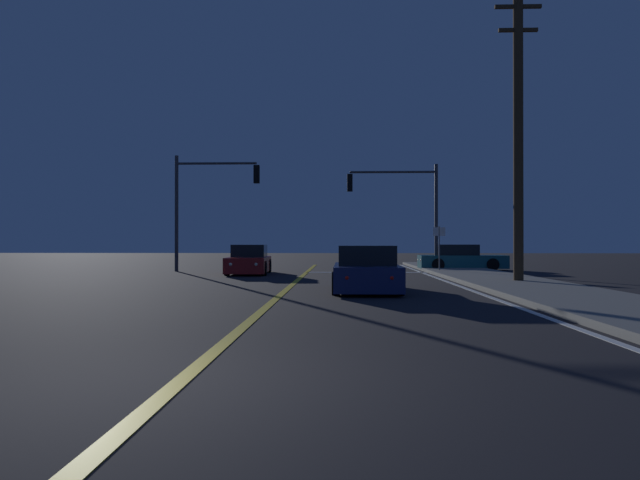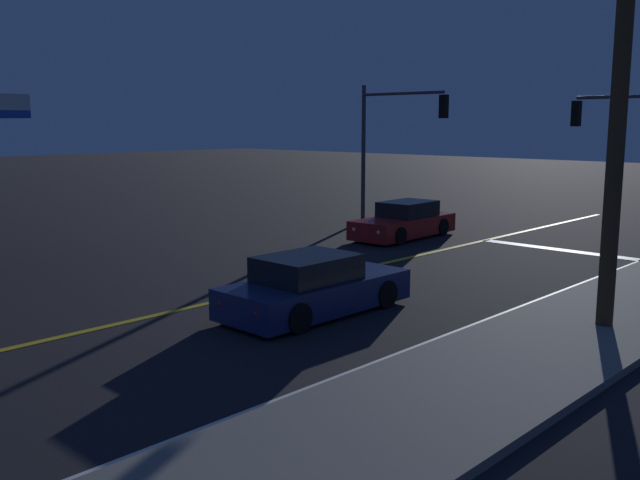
% 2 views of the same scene
% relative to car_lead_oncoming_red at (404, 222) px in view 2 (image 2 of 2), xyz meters
% --- Properties ---
extents(sidewalk_right, '(3.20, 44.56, 0.15)m').
position_rel_car_lead_oncoming_red_xyz_m(sidewalk_right, '(9.94, -9.41, -0.51)').
color(sidewalk_right, slate).
rests_on(sidewalk_right, ground).
extents(lane_line_center, '(0.20, 42.08, 0.01)m').
position_rel_car_lead_oncoming_red_xyz_m(lane_line_center, '(2.56, -9.41, -0.58)').
color(lane_line_center, gold).
rests_on(lane_line_center, ground).
extents(lane_line_edge_right, '(0.16, 42.08, 0.01)m').
position_rel_car_lead_oncoming_red_xyz_m(lane_line_edge_right, '(8.09, -9.41, -0.58)').
color(lane_line_edge_right, white).
rests_on(lane_line_edge_right, ground).
extents(stop_bar, '(5.77, 0.50, 0.01)m').
position_rel_car_lead_oncoming_red_xyz_m(stop_bar, '(5.45, 1.47, -0.58)').
color(stop_bar, white).
rests_on(stop_bar, ground).
extents(car_lead_oncoming_red, '(1.99, 4.70, 1.34)m').
position_rel_car_lead_oncoming_red_xyz_m(car_lead_oncoming_red, '(0.00, 0.00, 0.00)').
color(car_lead_oncoming_red, maroon).
rests_on(car_lead_oncoming_red, ground).
extents(car_far_approaching_navy, '(1.97, 4.60, 1.34)m').
position_rel_car_lead_oncoming_red_xyz_m(car_far_approaching_navy, '(4.95, -9.97, 0.00)').
color(car_far_approaching_navy, navy).
rests_on(car_far_approaching_navy, ground).
extents(traffic_signal_far_left, '(4.25, 0.28, 5.80)m').
position_rel_car_lead_oncoming_red_xyz_m(traffic_signal_far_left, '(-2.49, 2.37, 3.31)').
color(traffic_signal_far_left, '#38383D').
rests_on(traffic_signal_far_left, ground).
extents(utility_pole_right, '(1.57, 0.33, 10.07)m').
position_rel_car_lead_oncoming_red_xyz_m(utility_pole_right, '(10.24, -6.91, 4.60)').
color(utility_pole_right, '#42301E').
rests_on(utility_pole_right, ground).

